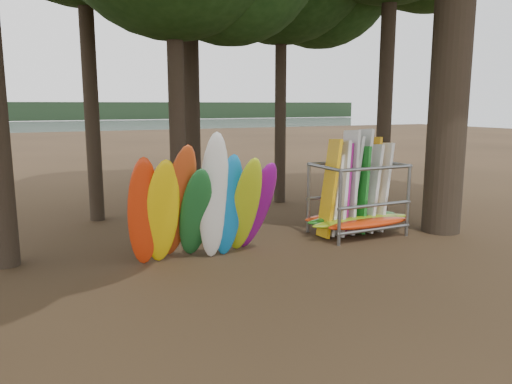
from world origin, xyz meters
name	(u,v)px	position (x,y,z in m)	size (l,w,h in m)	color
ground	(300,261)	(0.00, 0.00, 0.00)	(120.00, 120.00, 0.00)	#47331E
lake	(66,132)	(0.00, 60.00, 0.00)	(160.00, 160.00, 0.00)	gray
far_shore	(45,111)	(0.00, 110.00, 2.00)	(160.00, 4.00, 4.00)	black
kayak_row	(205,207)	(-1.95, 0.93, 1.26)	(3.51, 1.99, 3.09)	red
storage_rack	(357,200)	(2.64, 1.47, 0.94)	(3.14, 1.57, 2.89)	slate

